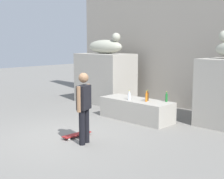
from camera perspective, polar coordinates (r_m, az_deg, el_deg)
name	(u,v)px	position (r m, az deg, el deg)	size (l,w,h in m)	color
ground_plane	(69,138)	(8.16, -7.68, -8.45)	(40.00, 40.00, 0.00)	slate
facade_wall	(187,26)	(11.77, 13.12, 10.95)	(10.00, 0.60, 5.80)	gray
pedestal_left	(105,78)	(12.39, -1.23, 2.01)	(2.15, 1.34, 1.89)	#A39E93
statue_reclining_left	(106,46)	(12.28, -1.13, 7.70)	(1.63, 0.66, 0.78)	#ACAD9A
ledge_block	(136,110)	(9.81, 4.32, -3.57)	(2.32, 0.85, 0.62)	#A39E93
skater	(84,105)	(7.44, -5.01, -2.75)	(0.31, 0.51, 1.67)	black
skateboard	(77,134)	(8.17, -6.26, -7.93)	(0.20, 0.80, 0.08)	maroon
bottle_brown	(148,96)	(9.57, 6.33, -1.21)	(0.06, 0.06, 0.31)	#593314
bottle_green	(166,98)	(9.48, 9.64, -1.41)	(0.07, 0.07, 0.30)	#1E722D
bottle_clear	(129,96)	(9.67, 3.07, -1.15)	(0.08, 0.08, 0.29)	silver
bottle_orange	(146,97)	(9.42, 6.10, -1.35)	(0.06, 0.06, 0.32)	orange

